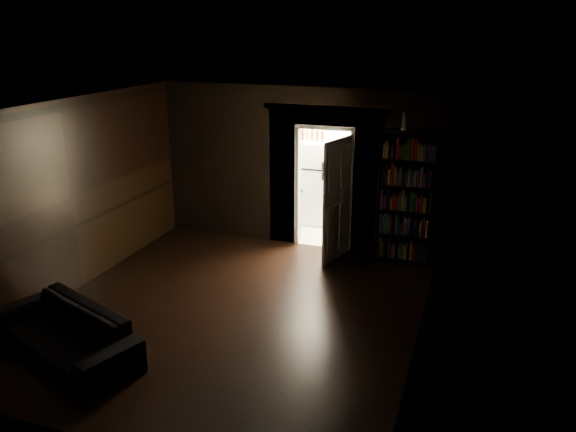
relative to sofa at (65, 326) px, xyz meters
name	(u,v)px	position (x,y,z in m)	size (l,w,h in m)	color
ground	(232,312)	(1.40, 1.63, -0.39)	(5.50, 5.50, 0.00)	black
room_walls	(259,175)	(1.39, 2.70, 1.29)	(5.02, 5.61, 2.84)	black
kitchen_alcove	(340,167)	(1.90, 5.50, 0.82)	(2.20, 1.80, 2.60)	#BCB3A4
sofa	(65,326)	(0.00, 0.00, 0.00)	(2.05, 0.89, 0.79)	black
bookshelf	(406,198)	(3.33, 4.22, 0.71)	(0.90, 0.32, 2.20)	black
refrigerator	(314,181)	(1.34, 5.66, 0.43)	(0.74, 0.68, 1.65)	white
door	(337,200)	(2.26, 3.95, 0.63)	(0.85, 0.05, 2.05)	silver
figurine	(404,121)	(3.23, 4.21, 1.95)	(0.09, 0.09, 0.28)	silver
bottles	(310,134)	(1.27, 5.58, 1.39)	(0.68, 0.08, 0.27)	black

